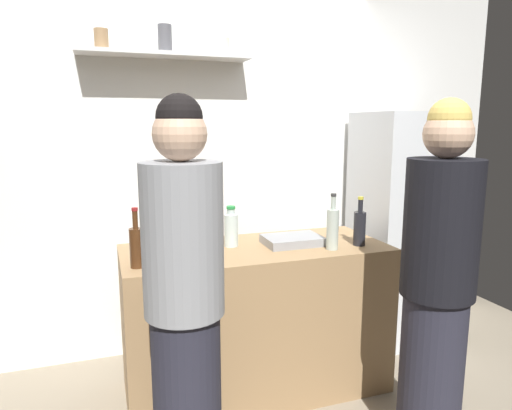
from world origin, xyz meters
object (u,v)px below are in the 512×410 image
object	(u,v)px
wine_bottle_amber_glass	(136,246)
wine_bottle_dark_glass	(360,227)
refrigerator	(398,228)
utensil_holder	(154,240)
wine_bottle_pale_glass	(333,228)
person_blonde	(437,286)
person_grey_hoodie	(185,302)
baking_pan	(293,240)
water_bottle_plastic	(231,229)

from	to	relation	value
wine_bottle_amber_glass	wine_bottle_dark_glass	bearing A→B (deg)	0.53
refrigerator	utensil_holder	xyz separation A→B (m)	(-1.79, -0.20, 0.11)
wine_bottle_pale_glass	person_blonde	size ratio (longest dim) A/B	0.19
refrigerator	person_grey_hoodie	world-z (taller)	person_grey_hoodie
person_grey_hoodie	wine_bottle_dark_glass	bearing A→B (deg)	8.07
refrigerator	baking_pan	xyz separation A→B (m)	(-0.99, -0.34, 0.08)
utensil_holder	wine_bottle_amber_glass	bearing A→B (deg)	-111.55
wine_bottle_amber_glass	baking_pan	bearing A→B (deg)	9.78
baking_pan	wine_bottle_dark_glass	size ratio (longest dim) A/B	1.17
wine_bottle_dark_glass	water_bottle_plastic	bearing A→B (deg)	162.81
refrigerator	water_bottle_plastic	bearing A→B (deg)	-169.07
person_blonde	baking_pan	bearing A→B (deg)	-145.47
baking_pan	utensil_holder	xyz separation A→B (m)	(-0.80, 0.14, 0.03)
water_bottle_plastic	person_grey_hoodie	size ratio (longest dim) A/B	0.14
wine_bottle_dark_glass	utensil_holder	bearing A→B (deg)	166.36
water_bottle_plastic	person_blonde	size ratio (longest dim) A/B	0.14
wine_bottle_pale_glass	water_bottle_plastic	bearing A→B (deg)	154.73
refrigerator	wine_bottle_pale_glass	bearing A→B (deg)	-148.07
refrigerator	wine_bottle_dark_glass	bearing A→B (deg)	-142.30
baking_pan	water_bottle_plastic	size ratio (longest dim) A/B	1.42
wine_bottle_amber_glass	water_bottle_plastic	xyz separation A→B (m)	(0.56, 0.24, -0.01)
wine_bottle_dark_glass	wine_bottle_pale_glass	size ratio (longest dim) A/B	0.90
baking_pan	water_bottle_plastic	bearing A→B (deg)	167.72
wine_bottle_dark_glass	person_grey_hoodie	world-z (taller)	person_grey_hoodie
person_grey_hoodie	person_blonde	bearing A→B (deg)	-22.51
baking_pan	utensil_holder	size ratio (longest dim) A/B	1.58
person_blonde	person_grey_hoodie	world-z (taller)	person_grey_hoodie
wine_bottle_pale_glass	person_blonde	distance (m)	0.67
wine_bottle_pale_glass	water_bottle_plastic	world-z (taller)	wine_bottle_pale_glass
person_blonde	wine_bottle_amber_glass	bearing A→B (deg)	-108.08
wine_bottle_amber_glass	water_bottle_plastic	bearing A→B (deg)	22.98
wine_bottle_amber_glass	wine_bottle_pale_glass	distance (m)	1.09
baking_pan	wine_bottle_pale_glass	world-z (taller)	wine_bottle_pale_glass
utensil_holder	person_blonde	world-z (taller)	person_blonde
wine_bottle_amber_glass	person_grey_hoodie	world-z (taller)	person_grey_hoodie
utensil_holder	wine_bottle_amber_glass	world-z (taller)	wine_bottle_amber_glass
wine_bottle_pale_glass	person_blonde	xyz separation A→B (m)	(0.23, -0.60, -0.16)
refrigerator	utensil_holder	bearing A→B (deg)	-173.55
wine_bottle_amber_glass	wine_bottle_pale_glass	bearing A→B (deg)	-0.77
person_blonde	refrigerator	bearing A→B (deg)	159.12
baking_pan	wine_bottle_amber_glass	world-z (taller)	wine_bottle_amber_glass
wine_bottle_pale_glass	person_grey_hoodie	world-z (taller)	person_grey_hoodie
refrigerator	wine_bottle_pale_glass	distance (m)	0.98
water_bottle_plastic	person_grey_hoodie	distance (m)	0.80
refrigerator	baking_pan	world-z (taller)	refrigerator
utensil_holder	refrigerator	bearing A→B (deg)	6.45
wine_bottle_amber_glass	refrigerator	bearing A→B (deg)	14.60
wine_bottle_dark_glass	person_blonde	world-z (taller)	person_blonde
wine_bottle_pale_glass	utensil_holder	bearing A→B (deg)	162.35
baking_pan	wine_bottle_amber_glass	bearing A→B (deg)	-170.22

